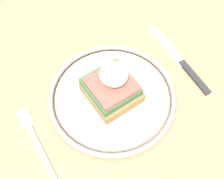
% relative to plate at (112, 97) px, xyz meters
% --- Properties ---
extents(dining_table, '(1.16, 0.79, 0.76)m').
position_rel_plate_xyz_m(dining_table, '(-0.04, -0.04, -0.12)').
color(dining_table, tan).
rests_on(dining_table, ground_plane).
extents(plate, '(0.24, 0.24, 0.02)m').
position_rel_plate_xyz_m(plate, '(0.00, 0.00, 0.00)').
color(plate, white).
rests_on(plate, dining_table).
extents(sandwich, '(0.09, 0.09, 0.08)m').
position_rel_plate_xyz_m(sandwich, '(0.00, 0.00, 0.04)').
color(sandwich, '#9E703D').
rests_on(sandwich, plate).
extents(fork, '(0.03, 0.15, 0.00)m').
position_rel_plate_xyz_m(fork, '(-0.16, 0.01, -0.01)').
color(fork, silver).
rests_on(fork, dining_table).
extents(knife, '(0.03, 0.20, 0.01)m').
position_rel_plate_xyz_m(knife, '(0.16, -0.02, -0.01)').
color(knife, '#2D2D2D').
rests_on(knife, dining_table).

